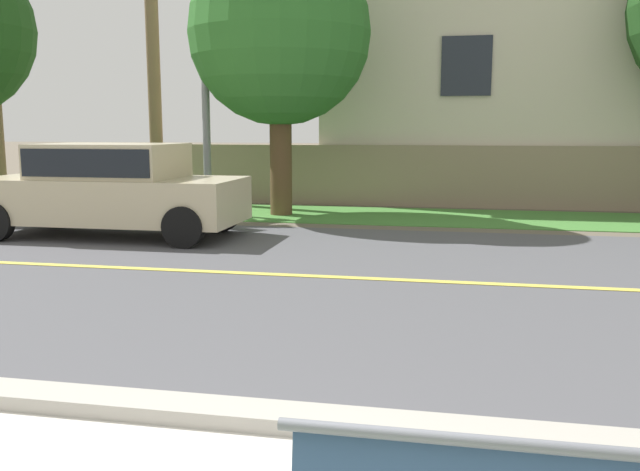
# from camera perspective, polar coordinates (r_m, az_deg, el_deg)

# --- Properties ---
(ground_plane) EXTENTS (140.00, 140.00, 0.00)m
(ground_plane) POSITION_cam_1_polar(r_m,az_deg,el_deg) (9.64, 5.17, -1.75)
(ground_plane) COLOR #665B4C
(curb_edge) EXTENTS (44.00, 0.30, 0.11)m
(curb_edge) POSITION_cam_1_polar(r_m,az_deg,el_deg) (4.27, -3.41, -15.08)
(curb_edge) COLOR #ADA89E
(curb_edge) RESTS_ON ground_plane
(street_asphalt) EXTENTS (52.00, 8.00, 0.01)m
(street_asphalt) POSITION_cam_1_polar(r_m,az_deg,el_deg) (8.18, 4.02, -3.65)
(street_asphalt) COLOR #515156
(street_asphalt) RESTS_ON ground_plane
(road_centre_line) EXTENTS (48.00, 0.14, 0.01)m
(road_centre_line) POSITION_cam_1_polar(r_m,az_deg,el_deg) (8.18, 4.02, -3.62)
(road_centre_line) COLOR #E0CC4C
(road_centre_line) RESTS_ON ground_plane
(far_verge_grass) EXTENTS (48.00, 2.80, 0.02)m
(far_verge_grass) POSITION_cam_1_polar(r_m,az_deg,el_deg) (13.98, 7.14, 1.62)
(far_verge_grass) COLOR #478438
(far_verge_grass) RESTS_ON ground_plane
(car_beige_near) EXTENTS (4.30, 1.86, 1.54)m
(car_beige_near) POSITION_cam_1_polar(r_m,az_deg,el_deg) (11.77, -17.14, 4.05)
(car_beige_near) COLOR #C6B793
(car_beige_near) RESTS_ON ground_plane
(streetlamp) EXTENTS (0.24, 2.10, 6.58)m
(streetlamp) POSITION_cam_1_polar(r_m,az_deg,el_deg) (14.69, -9.42, 16.71)
(streetlamp) COLOR gray
(streetlamp) RESTS_ON ground_plane
(shade_tree_left) EXTENTS (3.67, 3.67, 6.06)m
(shade_tree_left) POSITION_cam_1_polar(r_m,az_deg,el_deg) (14.11, -3.01, 17.73)
(shade_tree_left) COLOR brown
(shade_tree_left) RESTS_ON ground_plane
(garden_wall) EXTENTS (13.00, 0.36, 1.40)m
(garden_wall) POSITION_cam_1_polar(r_m,az_deg,el_deg) (15.83, 9.62, 4.94)
(garden_wall) COLOR gray
(garden_wall) RESTS_ON ground_plane
(house_across_street) EXTENTS (13.12, 6.91, 6.32)m
(house_across_street) POSITION_cam_1_polar(r_m,az_deg,el_deg) (19.25, 20.45, 12.69)
(house_across_street) COLOR beige
(house_across_street) RESTS_ON ground_plane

